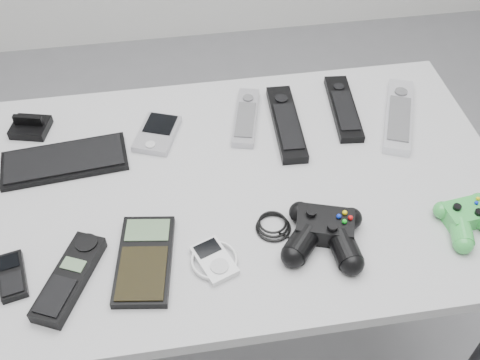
{
  "coord_description": "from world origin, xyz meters",
  "views": [
    {
      "loc": [
        -0.16,
        -0.72,
        1.57
      ],
      "look_at": [
        -0.04,
        0.04,
        0.74
      ],
      "focal_mm": 42.0,
      "sensor_mm": 36.0,
      "label": 1
    }
  ],
  "objects": [
    {
      "name": "floor",
      "position": [
        0.0,
        0.0,
        0.0
      ],
      "size": [
        3.5,
        3.5,
        0.0
      ],
      "primitive_type": "plane",
      "color": "slate",
      "rests_on": "ground"
    },
    {
      "name": "desk",
      "position": [
        -0.03,
        0.06,
        0.66
      ],
      "size": [
        1.08,
        0.69,
        0.72
      ],
      "color": "#A6A6A9",
      "rests_on": "floor"
    },
    {
      "name": "pda_keyboard",
      "position": [
        -0.4,
        0.17,
        0.73
      ],
      "size": [
        0.27,
        0.13,
        0.02
      ],
      "primitive_type": "cube",
      "rotation": [
        0.0,
        0.0,
        0.1
      ],
      "color": "black",
      "rests_on": "desk"
    },
    {
      "name": "dock_bracket",
      "position": [
        -0.48,
        0.29,
        0.74
      ],
      "size": [
        0.09,
        0.09,
        0.04
      ],
      "primitive_type": "cube",
      "rotation": [
        0.0,
        0.0,
        -0.25
      ],
      "color": "black",
      "rests_on": "desk"
    },
    {
      "name": "pda",
      "position": [
        -0.2,
        0.22,
        0.73
      ],
      "size": [
        0.12,
        0.14,
        0.02
      ],
      "primitive_type": "cube",
      "rotation": [
        0.0,
        0.0,
        -0.36
      ],
      "color": "#A4A3AA",
      "rests_on": "desk"
    },
    {
      "name": "remote_silver_a",
      "position": [
        0.01,
        0.25,
        0.73
      ],
      "size": [
        0.09,
        0.2,
        0.02
      ],
      "primitive_type": "cube",
      "rotation": [
        0.0,
        0.0,
        -0.25
      ],
      "color": "#A4A3AA",
      "rests_on": "desk"
    },
    {
      "name": "remote_black_a",
      "position": [
        0.09,
        0.21,
        0.73
      ],
      "size": [
        0.07,
        0.25,
        0.02
      ],
      "primitive_type": "cube",
      "rotation": [
        0.0,
        0.0,
        -0.05
      ],
      "color": "black",
      "rests_on": "desk"
    },
    {
      "name": "remote_black_b",
      "position": [
        0.24,
        0.24,
        0.73
      ],
      "size": [
        0.07,
        0.23,
        0.02
      ],
      "primitive_type": "cube",
      "rotation": [
        0.0,
        0.0,
        -0.1
      ],
      "color": "black",
      "rests_on": "desk"
    },
    {
      "name": "remote_silver_b",
      "position": [
        0.35,
        0.19,
        0.73
      ],
      "size": [
        0.15,
        0.25,
        0.03
      ],
      "primitive_type": "cube",
      "rotation": [
        0.0,
        0.0,
        -0.39
      ],
      "color": "silver",
      "rests_on": "desk"
    },
    {
      "name": "mobile_phone",
      "position": [
        -0.47,
        -0.11,
        0.73
      ],
      "size": [
        0.07,
        0.11,
        0.02
      ],
      "primitive_type": "cube",
      "rotation": [
        0.0,
        0.0,
        0.22
      ],
      "color": "black",
      "rests_on": "desk"
    },
    {
      "name": "cordless_handset",
      "position": [
        -0.37,
        -0.14,
        0.73
      ],
      "size": [
        0.13,
        0.19,
        0.03
      ],
      "primitive_type": "cube",
      "rotation": [
        0.0,
        0.0,
        -0.43
      ],
      "color": "black",
      "rests_on": "desk"
    },
    {
      "name": "calculator",
      "position": [
        -0.24,
        -0.11,
        0.73
      ],
      "size": [
        0.12,
        0.2,
        0.02
      ],
      "primitive_type": "cube",
      "rotation": [
        0.0,
        0.0,
        -0.14
      ],
      "color": "black",
      "rests_on": "desk"
    },
    {
      "name": "mp3_player",
      "position": [
        -0.12,
        -0.13,
        0.73
      ],
      "size": [
        0.11,
        0.12,
        0.02
      ],
      "primitive_type": "cube",
      "rotation": [
        0.0,
        0.0,
        0.37
      ],
      "color": "silver",
      "rests_on": "desk"
    },
    {
      "name": "controller_black",
      "position": [
        0.09,
        -0.12,
        0.75
      ],
      "size": [
        0.29,
        0.23,
        0.05
      ],
      "primitive_type": null,
      "rotation": [
        0.0,
        0.0,
        -0.31
      ],
      "color": "black",
      "rests_on": "desk"
    },
    {
      "name": "controller_green",
      "position": [
        0.38,
        -0.12,
        0.74
      ],
      "size": [
        0.14,
        0.14,
        0.04
      ],
      "primitive_type": null,
      "rotation": [
        0.0,
        0.0,
        0.12
      ],
      "color": "green",
      "rests_on": "desk"
    }
  ]
}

